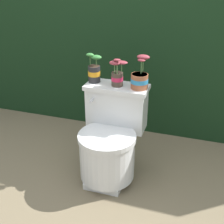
# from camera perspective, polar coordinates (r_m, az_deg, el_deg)

# --- Properties ---
(ground_plane) EXTENTS (12.00, 12.00, 0.00)m
(ground_plane) POSITION_cam_1_polar(r_m,az_deg,el_deg) (2.43, -2.79, -11.94)
(ground_plane) COLOR #75664C
(hedge_backdrop) EXTENTS (4.03, 0.89, 1.65)m
(hedge_backdrop) POSITION_cam_1_polar(r_m,az_deg,el_deg) (3.17, 5.02, 14.05)
(hedge_backdrop) COLOR black
(hedge_backdrop) RESTS_ON ground
(toilet) EXTENTS (0.46, 0.54, 0.68)m
(toilet) POSITION_cam_1_polar(r_m,az_deg,el_deg) (2.29, -0.32, -5.21)
(toilet) COLOR silver
(toilet) RESTS_ON ground
(potted_plant_left) EXTENTS (0.11, 0.10, 0.21)m
(potted_plant_left) POSITION_cam_1_polar(r_m,az_deg,el_deg) (2.30, -3.27, 7.49)
(potted_plant_left) COLOR #262628
(potted_plant_left) RESTS_ON toilet
(potted_plant_midleft) EXTENTS (0.12, 0.11, 0.21)m
(potted_plant_midleft) POSITION_cam_1_polar(r_m,az_deg,el_deg) (2.22, 0.99, 6.76)
(potted_plant_midleft) COLOR #47382D
(potted_plant_midleft) RESTS_ON toilet
(potted_plant_middle) EXTENTS (0.12, 0.14, 0.23)m
(potted_plant_middle) POSITION_cam_1_polar(r_m,az_deg,el_deg) (2.19, 5.10, 6.13)
(potted_plant_middle) COLOR #9E5638
(potted_plant_middle) RESTS_ON toilet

